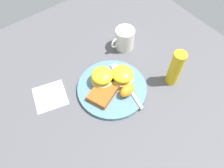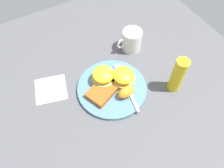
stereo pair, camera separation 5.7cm
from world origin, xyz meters
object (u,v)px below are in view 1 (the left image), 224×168
object	(u,v)px
sandwich_benedict_left	(123,76)
fork	(125,82)
sandwich_benedict_right	(102,77)
cup	(124,39)
condiment_bottle	(175,68)
hashbrown_patty	(103,93)
orange_wedge	(127,90)

from	to	relation	value
sandwich_benedict_left	fork	distance (m)	0.03
fork	sandwich_benedict_right	bearing A→B (deg)	-38.52
sandwich_benedict_left	sandwich_benedict_right	size ratio (longest dim) A/B	1.00
sandwich_benedict_left	sandwich_benedict_right	xyz separation A→B (m)	(0.06, -0.04, 0.00)
cup	sandwich_benedict_left	bearing A→B (deg)	49.05
sandwich_benedict_left	condiment_bottle	size ratio (longest dim) A/B	0.56
hashbrown_patty	orange_wedge	bearing A→B (deg)	145.75
cup	condiment_bottle	distance (m)	0.24
orange_wedge	condiment_bottle	xyz separation A→B (m)	(-0.17, 0.05, 0.04)
sandwich_benedict_left	hashbrown_patty	distance (m)	0.09
fork	condiment_bottle	bearing A→B (deg)	148.74
orange_wedge	cup	world-z (taller)	cup
sandwich_benedict_right	orange_wedge	world-z (taller)	sandwich_benedict_right
sandwich_benedict_right	cup	xyz separation A→B (m)	(-0.18, -0.10, 0.00)
cup	orange_wedge	bearing A→B (deg)	53.42
orange_wedge	hashbrown_patty	bearing A→B (deg)	-34.25
sandwich_benedict_right	orange_wedge	xyz separation A→B (m)	(-0.04, 0.09, -0.01)
sandwich_benedict_right	condiment_bottle	distance (m)	0.26
sandwich_benedict_left	orange_wedge	distance (m)	0.06
hashbrown_patty	fork	distance (m)	0.09
hashbrown_patty	orange_wedge	xyz separation A→B (m)	(-0.07, 0.05, 0.01)
condiment_bottle	sandwich_benedict_left	bearing A→B (deg)	-33.72
sandwich_benedict_right	hashbrown_patty	bearing A→B (deg)	54.40
cup	condiment_bottle	size ratio (longest dim) A/B	0.72
sandwich_benedict_right	fork	distance (m)	0.08
sandwich_benedict_right	cup	distance (m)	0.21
fork	condiment_bottle	world-z (taller)	condiment_bottle
sandwich_benedict_right	hashbrown_patty	world-z (taller)	sandwich_benedict_right
cup	condiment_bottle	world-z (taller)	condiment_bottle
sandwich_benedict_left	cup	distance (m)	0.18
orange_wedge	cup	size ratio (longest dim) A/B	0.57
orange_wedge	fork	size ratio (longest dim) A/B	0.28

